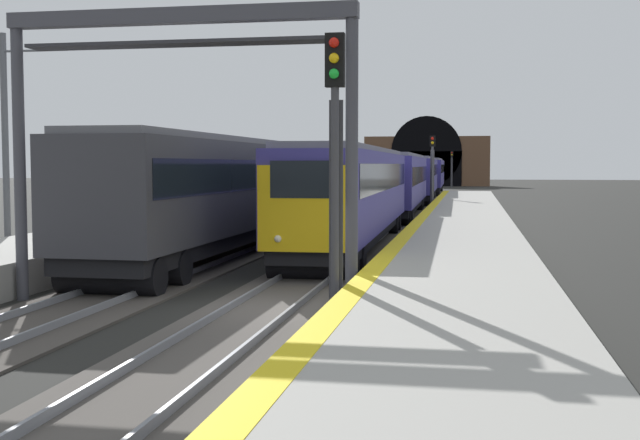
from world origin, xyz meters
TOP-DOWN VIEW (x-y plane):
  - ground_plane at (0.00, 0.00)m, footprint 320.00×320.00m
  - platform_right at (0.00, -4.15)m, footprint 112.00×4.13m
  - platform_right_edge_strip at (0.00, -2.34)m, footprint 112.00×0.50m
  - track_main_line at (0.00, 0.00)m, footprint 160.00×2.83m
  - track_adjacent_line at (0.00, 4.22)m, footprint 160.00×3.14m
  - train_main_approaching at (43.55, -0.00)m, footprint 79.92×3.09m
  - train_adjacent_platform at (19.12, 4.22)m, footprint 37.93×3.11m
  - railway_signal_near at (-1.50, -1.83)m, footprint 0.39×0.38m
  - railway_signal_mid at (39.75, -1.83)m, footprint 0.39×0.38m
  - railway_signal_far at (97.38, -1.83)m, footprint 0.39×0.38m
  - overhead_signal_gantry at (0.39, 2.11)m, footprint 0.70×8.28m
  - tunnel_portal at (106.38, 2.11)m, footprint 2.14×18.65m
  - catenary_mast_near at (7.53, 10.79)m, footprint 0.22×2.44m

SIDE VIEW (x-z plane):
  - ground_plane at x=0.00m, z-range 0.00..0.00m
  - track_adjacent_line at x=0.00m, z-range -0.06..0.15m
  - track_main_line at x=0.00m, z-range -0.06..0.15m
  - platform_right at x=0.00m, z-range 0.00..0.90m
  - platform_right_edge_strip at x=0.00m, z-range 0.90..0.91m
  - train_main_approaching at x=43.55m, z-range 0.30..4.19m
  - train_adjacent_platform at x=19.12m, z-range 0.29..4.47m
  - railway_signal_far at x=97.38m, z-range 0.44..5.51m
  - railway_signal_mid at x=39.75m, z-range 0.45..5.68m
  - railway_signal_near at x=-1.50m, z-range 0.58..6.41m
  - tunnel_portal at x=106.38m, z-range -1.47..8.97m
  - catenary_mast_near at x=7.53m, z-range 0.12..7.73m
  - overhead_signal_gantry at x=0.39m, z-range 1.72..8.53m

